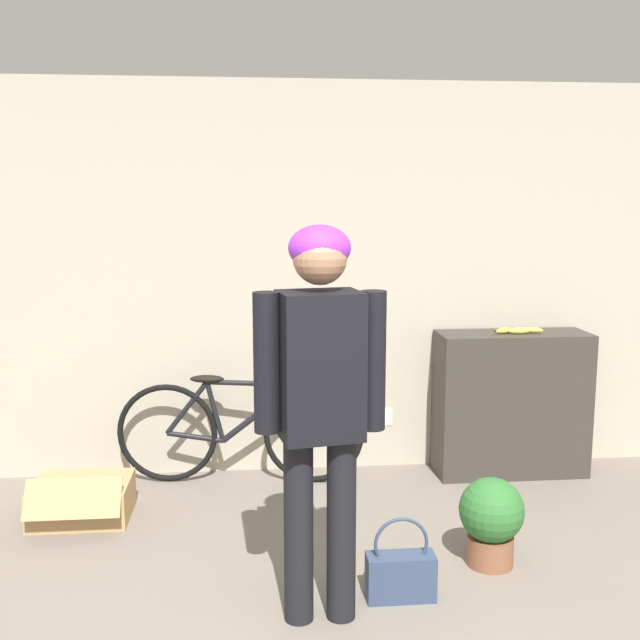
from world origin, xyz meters
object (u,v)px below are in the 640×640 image
(person, at_px, (320,383))
(handbag, at_px, (401,573))
(potted_plant, at_px, (491,518))
(cardboard_box, at_px, (82,500))
(banana, at_px, (518,330))
(bicycle, at_px, (240,430))

(person, distance_m, handbag, 1.03)
(potted_plant, bearing_deg, handbag, -151.41)
(handbag, distance_m, cardboard_box, 1.98)
(person, xyz_separation_m, banana, (1.46, 1.63, -0.09))
(bicycle, xyz_separation_m, banana, (1.83, -0.02, 0.63))
(bicycle, height_order, handbag, bicycle)
(person, relative_size, potted_plant, 3.81)
(banana, height_order, potted_plant, banana)
(handbag, bearing_deg, cardboard_box, 147.75)
(person, height_order, potted_plant, person)
(cardboard_box, height_order, potted_plant, potted_plant)
(potted_plant, bearing_deg, person, -155.83)
(person, relative_size, handbag, 4.35)
(person, xyz_separation_m, bicycle, (-0.37, 1.66, -0.72))
(person, height_order, handbag, person)
(cardboard_box, bearing_deg, handbag, -32.25)
(cardboard_box, bearing_deg, potted_plant, -19.39)
(cardboard_box, bearing_deg, banana, 9.44)
(handbag, relative_size, potted_plant, 0.88)
(handbag, relative_size, cardboard_box, 0.72)
(banana, bearing_deg, cardboard_box, -170.56)
(handbag, height_order, potted_plant, potted_plant)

